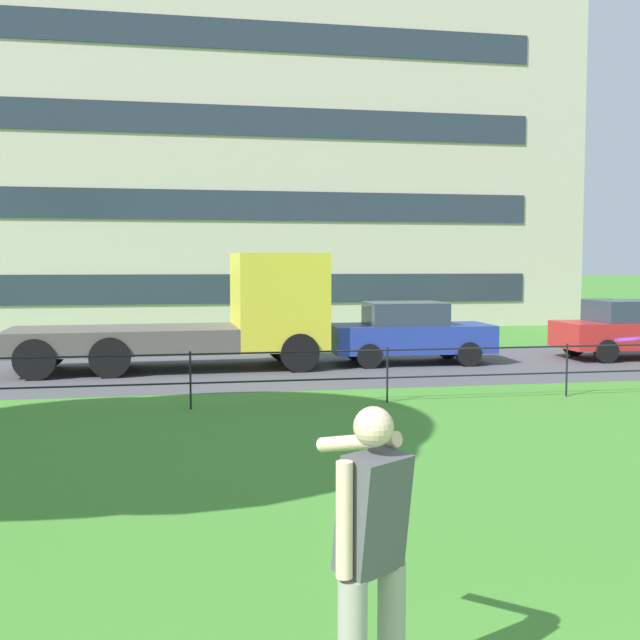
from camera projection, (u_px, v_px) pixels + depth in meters
street_strip at (262, 369)px, 18.17m from camera, size 80.00×6.43×0.01m
park_fence at (291, 368)px, 13.47m from camera, size 31.51×0.04×1.00m
person_thrower at (371, 550)px, 4.19m from camera, size 0.46×0.87×1.73m
frisbee at (631, 339)px, 6.66m from camera, size 0.36×0.36×0.07m
flatbed_truck_right at (217, 318)px, 18.29m from camera, size 7.37×2.63×2.75m
car_blue_center at (409, 332)px, 19.24m from camera, size 4.05×1.91×1.54m
car_red_far_right at (632, 329)px, 20.25m from camera, size 4.02×1.85×1.54m
apartment_building_background at (174, 140)px, 34.22m from camera, size 32.95×13.03×15.98m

